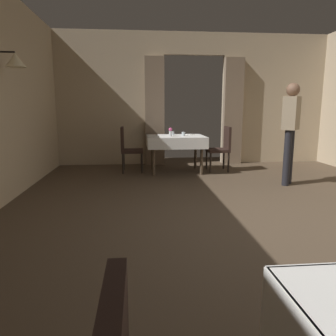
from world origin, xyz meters
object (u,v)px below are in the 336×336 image
Objects in this scene: flower_vase_mid at (170,132)px; glass_mid_b at (183,134)px; glass_mid_c at (172,133)px; person_waiter_by_doorway at (291,125)px; dining_table_mid at (176,141)px; chair_mid_right at (222,146)px; chair_mid_left at (128,147)px; plate_mid_d at (190,134)px.

glass_mid_b is (0.28, 0.10, -0.05)m from flower_vase_mid.
glass_mid_c is 2.37m from person_waiter_by_doorway.
dining_table_mid is 6.79× the size of flower_vase_mid.
glass_mid_b is at bearing -176.25° from chair_mid_right.
chair_mid_right and chair_mid_left have the same top height.
glass_mid_b is 0.42× the size of plate_mid_d.
person_waiter_by_doorway is (1.64, -1.28, 0.23)m from glass_mid_b.
flower_vase_mid is at bearing -103.95° from glass_mid_c.
glass_mid_c is at bearing 140.04° from glass_mid_b.
plate_mid_d is at bearing 39.33° from dining_table_mid.
glass_mid_c is 0.05× the size of person_waiter_by_doorway.
flower_vase_mid is 0.10× the size of person_waiter_by_doorway.
dining_table_mid is 0.21m from glass_mid_b.
person_waiter_by_doorway is at bearing -26.58° from chair_mid_left.
flower_vase_mid is at bearing -141.95° from dining_table_mid.
glass_mid_c is (0.07, 0.27, -0.05)m from flower_vase_mid.
flower_vase_mid is 2.26m from person_waiter_by_doorway.
flower_vase_mid is (0.85, -0.21, 0.33)m from chair_mid_left.
person_waiter_by_doorway is (2.77, -1.39, 0.51)m from chair_mid_left.
plate_mid_d is at bearing 7.09° from chair_mid_left.
chair_mid_right is at bearing -18.80° from plate_mid_d.
person_waiter_by_doorway is at bearing -37.88° from glass_mid_b.
dining_table_mid is at bearing -72.88° from glass_mid_c.
glass_mid_c is at bearing 107.12° from dining_table_mid.
chair_mid_right is at bearing 3.75° from glass_mid_b.
glass_mid_c is (-0.05, 0.18, 0.14)m from dining_table_mid.
chair_mid_right is 1.07m from glass_mid_c.
chair_mid_left is 1.34m from plate_mid_d.
dining_table_mid is 0.69× the size of person_waiter_by_doorway.
dining_table_mid is 0.99m from chair_mid_right.
glass_mid_b is (1.13, -0.11, 0.27)m from chair_mid_left.
plate_mid_d is (1.31, 0.16, 0.24)m from chair_mid_left.
glass_mid_c reaches higher than dining_table_mid.
glass_mid_b is (0.15, 0.00, 0.14)m from dining_table_mid.
dining_table_mid is at bearing -140.67° from plate_mid_d.
flower_vase_mid reaches higher than dining_table_mid.
chair_mid_left reaches higher than dining_table_mid.
chair_mid_right is at bearing 3.20° from dining_table_mid.
glass_mid_b reaches higher than dining_table_mid.
plate_mid_d is (0.46, 0.37, -0.09)m from flower_vase_mid.
flower_vase_mid is 0.30m from glass_mid_b.
person_waiter_by_doorway is at bearing -58.31° from chair_mid_right.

